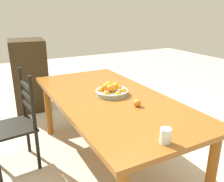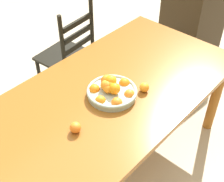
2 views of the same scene
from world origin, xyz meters
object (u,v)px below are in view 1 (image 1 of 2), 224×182
Objects in this scene: orange_loose_1 at (137,103)px; fruit_bowl at (112,91)px; chair_near_window at (16,124)px; dining_table at (110,105)px; orange_loose_0 at (115,85)px; cabinet at (30,75)px; drinking_glass at (165,136)px.

fruit_bowl is at bearing 8.90° from orange_loose_1.
dining_table is at bearing 58.02° from chair_near_window.
orange_loose_0 is at bearing -38.89° from dining_table.
cabinet reaches higher than chair_near_window.
drinking_glass is at bearing 167.31° from orange_loose_0.
orange_loose_1 is 0.65× the size of drinking_glass.
orange_loose_0 is 0.97× the size of orange_loose_1.
cabinet reaches higher than drinking_glass.
orange_loose_1 is at bearing -163.79° from dining_table.
cabinet is at bearing 12.38° from dining_table.
fruit_bowl is (-1.95, -0.48, 0.24)m from cabinet.
dining_table is at bearing 132.27° from fruit_bowl.
cabinet is 2.40m from orange_loose_1.
cabinet is at bearing 13.71° from fruit_bowl.
chair_near_window is 1.10m from orange_loose_0.
dining_table is 0.14m from fruit_bowl.
drinking_glass is (-0.60, 0.18, 0.02)m from orange_loose_1.
orange_loose_0 is at bearing -36.78° from fruit_bowl.
dining_table is 6.27× the size of fruit_bowl.
dining_table is 20.40× the size of drinking_glass.
dining_table is 0.98m from chair_near_window.
cabinet reaches higher than orange_loose_1.
cabinet is at bearing 19.01° from orange_loose_0.
orange_loose_1 is (-2.33, -0.54, 0.23)m from cabinet.
orange_loose_1 reaches higher than orange_loose_0.
dining_table is at bearing -162.08° from cabinet.
drinking_glass is (-0.97, 0.13, 0.01)m from fruit_bowl.
drinking_glass is (-0.94, 0.09, 0.14)m from dining_table.
dining_table is at bearing 141.11° from orange_loose_0.
orange_loose_0 is 0.63× the size of drinking_glass.
chair_near_window is 1.62m from cabinet.
orange_loose_1 is at bearing -171.10° from fruit_bowl.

